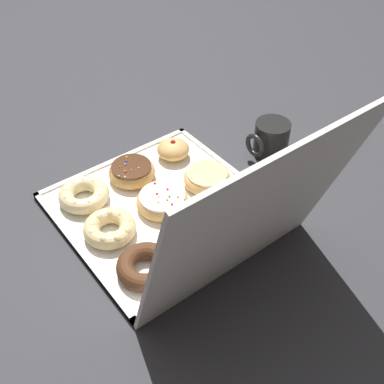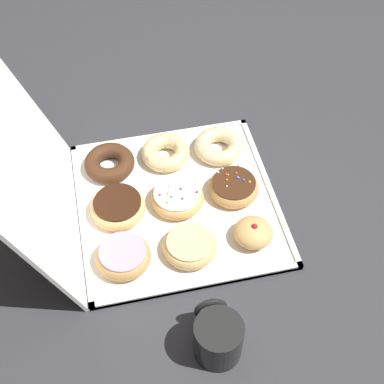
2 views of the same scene
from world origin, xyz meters
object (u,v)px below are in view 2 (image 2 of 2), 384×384
Objects in this scene: sprinkle_donut_1 at (233,186)px; cruller_donut_2 at (219,146)px; cruller_donut_5 at (164,153)px; sprinkle_donut_4 at (177,198)px; coffee_mug at (218,337)px; chocolate_cake_ring_donut_8 at (110,163)px; glazed_ring_donut_3 at (189,246)px; jelly_filled_donut_0 at (254,233)px; pink_frosted_donut_6 at (123,256)px; chocolate_frosted_donut_7 at (118,207)px; donut_box at (177,204)px.

sprinkle_donut_1 reaches higher than cruller_donut_2.
cruller_donut_5 is at bearing 87.30° from cruller_donut_2.
coffee_mug is (-0.34, -0.01, 0.02)m from sprinkle_donut_4.
cruller_donut_5 is at bearing -88.44° from chocolate_cake_ring_donut_8.
jelly_filled_donut_0 is at bearing -89.64° from glazed_ring_donut_3.
jelly_filled_donut_0 is 0.70× the size of sprinkle_donut_4.
cruller_donut_5 is 1.04× the size of coffee_mug.
pink_frosted_donut_6 reaches higher than glazed_ring_donut_3.
jelly_filled_donut_0 is at bearing -115.61° from chocolate_frosted_donut_7.
sprinkle_donut_1 is 0.29m from chocolate_cake_ring_donut_8.
glazed_ring_donut_3 is 1.03× the size of coffee_mug.
sprinkle_donut_4 is at bearing -136.04° from chocolate_cake_ring_donut_8.
cruller_donut_2 is 0.49m from coffee_mug.
cruller_donut_2 is at bearing 0.65° from sprinkle_donut_1.
sprinkle_donut_1 reaches higher than sprinkle_donut_4.
sprinkle_donut_4 is at bearing 47.45° from jelly_filled_donut_0.
cruller_donut_5 is 0.98× the size of chocolate_cake_ring_donut_8.
pink_frosted_donut_6 is at bearing 153.36° from cruller_donut_5.
glazed_ring_donut_3 is at bearing 179.60° from donut_box.
coffee_mug is at bearing -158.31° from chocolate_frosted_donut_7.
sprinkle_donut_4 is 0.13m from chocolate_frosted_donut_7.
sprinkle_donut_1 is 0.19m from glazed_ring_donut_3.
donut_box is 5.30× the size of jelly_filled_donut_0.
donut_box is 3.86× the size of pink_frosted_donut_6.
coffee_mug is at bearing -178.85° from cruller_donut_5.
chocolate_frosted_donut_7 reaches higher than cruller_donut_2.
cruller_donut_2 is 0.97× the size of chocolate_frosted_donut_7.
coffee_mug is (-0.34, -0.01, 0.04)m from donut_box.
sprinkle_donut_4 is 0.34m from coffee_mug.
sprinkle_donut_4 and chocolate_frosted_donut_7 have the same top height.
sprinkle_donut_1 is 1.02× the size of coffee_mug.
cruller_donut_5 is at bearing 1.26° from sprinkle_donut_4.
chocolate_cake_ring_donut_8 is at bearing 43.96° from sprinkle_donut_4.
donut_box is 0.13m from glazed_ring_donut_3.
sprinkle_donut_1 is 0.13m from sprinkle_donut_4.
sprinkle_donut_1 is 0.19m from cruller_donut_5.
sprinkle_donut_1 reaches higher than donut_box.
cruller_donut_2 is 0.26m from chocolate_cake_ring_donut_8.
sprinkle_donut_1 reaches higher than pink_frosted_donut_6.
jelly_filled_donut_0 is 0.72× the size of cruller_donut_5.
chocolate_cake_ring_donut_8 is at bearing 91.56° from cruller_donut_5.
jelly_filled_donut_0 is (-0.13, -0.14, 0.03)m from donut_box.
chocolate_cake_ring_donut_8 reaches higher than donut_box.
chocolate_frosted_donut_7 is (-0.00, 0.13, 0.03)m from donut_box.
sprinkle_donut_4 is (-0.00, 0.00, 0.02)m from donut_box.
chocolate_frosted_donut_7 is (-0.14, 0.13, 0.00)m from cruller_donut_5.
coffee_mug is (-0.22, -0.14, 0.02)m from pink_frosted_donut_6.
cruller_donut_5 is (0.13, 0.13, -0.00)m from sprinkle_donut_1.
pink_frosted_donut_6 is (-0.13, 0.14, 0.03)m from donut_box.
cruller_donut_2 reaches higher than glazed_ring_donut_3.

